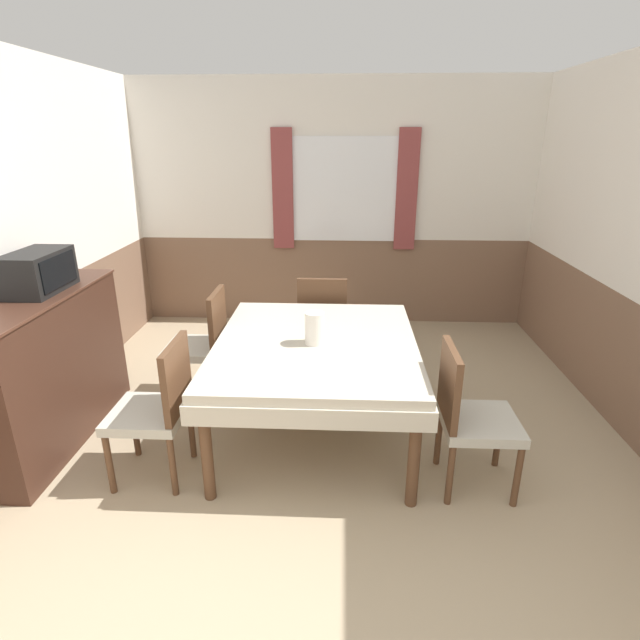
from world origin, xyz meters
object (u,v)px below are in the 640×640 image
(chair_left_far, at_px, (203,342))
(chair_head_window, at_px, (323,320))
(chair_left_near, at_px, (158,406))
(dining_table, at_px, (316,354))
(chair_right_near, at_px, (469,414))
(vase, at_px, (315,328))
(sideboard, at_px, (46,369))
(tv, at_px, (38,272))

(chair_left_far, height_order, chair_head_window, same)
(chair_left_near, bearing_deg, chair_head_window, -31.00)
(dining_table, height_order, chair_left_far, chair_left_far)
(chair_right_near, xyz_separation_m, vase, (-0.94, 0.46, 0.34))
(chair_left_near, distance_m, chair_left_far, 1.00)
(dining_table, distance_m, chair_left_far, 1.06)
(sideboard, bearing_deg, vase, 2.73)
(chair_head_window, xyz_separation_m, tv, (-1.83, -1.05, 0.69))
(chair_head_window, bearing_deg, chair_left_far, -149.65)
(chair_left_far, xyz_separation_m, vase, (0.92, -0.54, 0.34))
(chair_left_far, xyz_separation_m, sideboard, (-0.91, -0.63, 0.04))
(chair_left_far, distance_m, vase, 1.13)
(dining_table, height_order, chair_head_window, chair_head_window)
(chair_left_far, height_order, chair_right_near, same)
(chair_left_near, height_order, vase, vase)
(sideboard, height_order, tv, tv)
(dining_table, bearing_deg, chair_head_window, 90.00)
(chair_left_near, relative_size, chair_left_far, 1.00)
(sideboard, relative_size, tv, 2.98)
(sideboard, bearing_deg, chair_head_window, 32.62)
(chair_left_far, relative_size, vase, 4.17)
(vase, bearing_deg, sideboard, -177.27)
(dining_table, bearing_deg, tv, -179.99)
(dining_table, bearing_deg, chair_right_near, -28.34)
(chair_left_near, height_order, chair_right_near, same)
(chair_left_far, height_order, vase, vase)
(chair_right_near, height_order, vase, vase)
(chair_right_near, distance_m, vase, 1.10)
(chair_head_window, xyz_separation_m, sideboard, (-1.84, -1.18, 0.04))
(chair_left_near, bearing_deg, vase, -63.55)
(chair_head_window, height_order, chair_right_near, same)
(chair_left_far, bearing_deg, tv, 119.04)
(dining_table, height_order, vase, vase)
(chair_left_near, bearing_deg, tv, 61.00)
(chair_left_far, bearing_deg, chair_head_window, -59.65)
(dining_table, bearing_deg, chair_left_far, 151.66)
(chair_head_window, relative_size, vase, 4.17)
(chair_head_window, bearing_deg, tv, -150.29)
(dining_table, distance_m, vase, 0.21)
(dining_table, distance_m, sideboard, 1.84)
(chair_right_near, relative_size, vase, 4.17)
(chair_left_near, xyz_separation_m, chair_left_far, (0.00, 1.00, 0.00))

